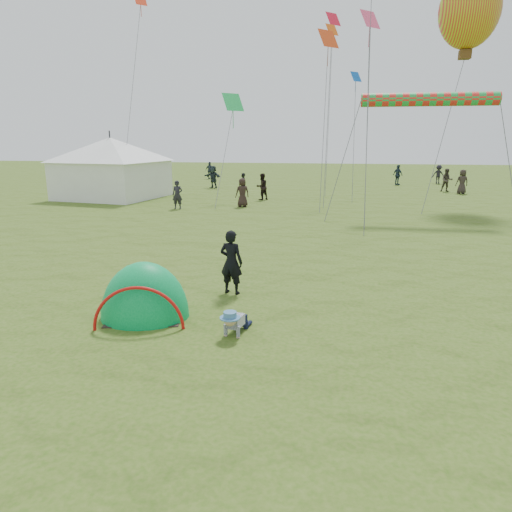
% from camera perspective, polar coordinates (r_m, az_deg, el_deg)
% --- Properties ---
extents(ground, '(140.00, 140.00, 0.00)m').
position_cam_1_polar(ground, '(8.84, -0.73, -11.18)').
color(ground, '#305511').
extents(crawling_toddler, '(0.66, 0.83, 0.57)m').
position_cam_1_polar(crawling_toddler, '(9.23, -2.70, -8.12)').
color(crawling_toddler, black).
rests_on(crawling_toddler, ground).
extents(popup_tent, '(2.22, 1.96, 2.50)m').
position_cam_1_polar(popup_tent, '(10.48, -13.62, -7.38)').
color(popup_tent, '#008A38').
rests_on(popup_tent, ground).
extents(standing_adult, '(0.67, 0.51, 1.64)m').
position_cam_1_polar(standing_adult, '(11.47, -3.11, -0.78)').
color(standing_adult, black).
rests_on(standing_adult, ground).
extents(event_marquee, '(7.02, 7.02, 4.24)m').
position_cam_1_polar(event_marquee, '(32.42, -17.57, 10.70)').
color(event_marquee, white).
rests_on(event_marquee, ground).
extents(crowd_person_0, '(0.68, 0.51, 1.68)m').
position_cam_1_polar(crowd_person_0, '(43.05, -15.46, 9.87)').
color(crowd_person_0, black).
rests_on(crowd_person_0, ground).
extents(crowd_person_1, '(1.04, 1.04, 1.71)m').
position_cam_1_polar(crowd_person_1, '(29.87, 0.74, 8.66)').
color(crowd_person_1, black).
rests_on(crowd_person_1, ground).
extents(crowd_person_2, '(0.96, 1.04, 1.72)m').
position_cam_1_polar(crowd_person_2, '(41.81, 17.31, 9.65)').
color(crowd_person_2, '#223442').
rests_on(crowd_person_2, ground).
extents(crowd_person_3, '(1.08, 0.65, 1.65)m').
position_cam_1_polar(crowd_person_3, '(44.27, 21.85, 9.46)').
color(crowd_person_3, black).
rests_on(crowd_person_3, ground).
extents(crowd_person_4, '(0.92, 0.67, 1.74)m').
position_cam_1_polar(crowd_person_4, '(36.48, 24.37, 8.46)').
color(crowd_person_4, '#2E2522').
rests_on(crowd_person_4, ground).
extents(crowd_person_6, '(0.50, 0.65, 1.58)m').
position_cam_1_polar(crowd_person_6, '(32.06, -1.67, 8.92)').
color(crowd_person_6, black).
rests_on(crowd_person_6, ground).
extents(crowd_person_7, '(0.98, 0.95, 1.60)m').
position_cam_1_polar(crowd_person_7, '(47.84, -18.73, 9.98)').
color(crowd_person_7, '#372923').
rests_on(crowd_person_7, ground).
extents(crowd_person_10, '(0.96, 0.85, 1.66)m').
position_cam_1_polar(crowd_person_10, '(26.74, -1.72, 7.93)').
color(crowd_person_10, black).
rests_on(crowd_person_10, ground).
extents(crowd_person_11, '(1.72, 1.23, 1.79)m').
position_cam_1_polar(crowd_person_11, '(37.54, -5.36, 9.82)').
color(crowd_person_11, '#222E34').
rests_on(crowd_person_11, ground).
extents(crowd_person_12, '(0.61, 0.42, 1.60)m').
position_cam_1_polar(crowd_person_12, '(26.23, -9.80, 7.54)').
color(crowd_person_12, '#222129').
rests_on(crowd_person_12, ground).
extents(crowd_person_13, '(0.89, 0.72, 1.71)m').
position_cam_1_polar(crowd_person_13, '(37.57, 22.74, 8.73)').
color(crowd_person_13, '#3F372F').
rests_on(crowd_person_13, ground).
extents(crowd_person_14, '(1.05, 0.61, 1.68)m').
position_cam_1_polar(crowd_person_14, '(46.53, -5.78, 10.60)').
color(crowd_person_14, '#28333F').
rests_on(crowd_person_14, ground).
extents(balloon_kite, '(3.34, 3.34, 4.67)m').
position_cam_1_polar(balloon_kite, '(31.48, 25.09, 25.64)').
color(balloon_kite, '#AAD10F').
extents(rainbow_tube_kite, '(6.28, 0.64, 0.64)m').
position_cam_1_polar(rainbow_tube_kite, '(24.30, 20.79, 17.84)').
color(rainbow_tube_kite, red).
extents(diamond_kite_0, '(0.86, 0.86, 0.70)m').
position_cam_1_polar(diamond_kite_0, '(32.11, 9.48, 26.13)').
color(diamond_kite_0, '#D7500B').
extents(diamond_kite_1, '(1.30, 1.30, 1.06)m').
position_cam_1_polar(diamond_kite_1, '(30.12, 9.04, 25.27)').
color(diamond_kite_1, red).
extents(diamond_kite_3, '(1.36, 1.36, 1.11)m').
position_cam_1_polar(diamond_kite_3, '(30.58, -2.90, 18.67)').
color(diamond_kite_3, green).
extents(diamond_kite_4, '(0.83, 0.83, 0.68)m').
position_cam_1_polar(diamond_kite_4, '(34.21, 12.39, 21.06)').
color(diamond_kite_4, '#0A4FB8').
extents(diamond_kite_5, '(1.08, 1.08, 0.88)m').
position_cam_1_polar(diamond_kite_5, '(25.79, 14.08, 26.79)').
color(diamond_kite_5, '#E8426D').
extents(diamond_kite_6, '(1.18, 1.18, 0.96)m').
position_cam_1_polar(diamond_kite_6, '(38.20, 9.63, 27.19)').
color(diamond_kite_6, red).
extents(diamond_kite_7, '(0.87, 0.87, 0.71)m').
position_cam_1_polar(diamond_kite_7, '(36.84, -14.25, 28.58)').
color(diamond_kite_7, red).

